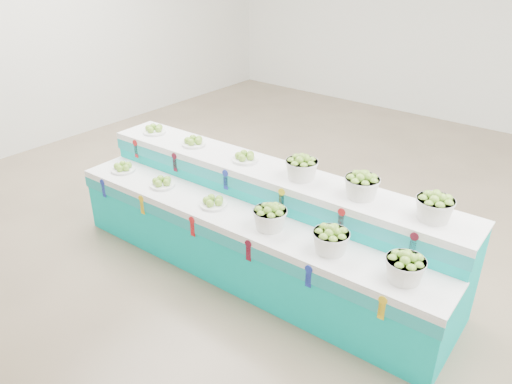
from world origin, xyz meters
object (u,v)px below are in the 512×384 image
basket_lower_left (270,217)px  basket_upper_right (435,207)px  plate_upper_mid (194,141)px  display_stand (256,224)px

basket_lower_left → basket_upper_right: size_ratio=1.00×
basket_lower_left → plate_upper_mid: (-1.40, 0.47, 0.24)m
display_stand → plate_upper_mid: plate_upper_mid is taller
plate_upper_mid → basket_upper_right: basket_upper_right is taller
display_stand → basket_upper_right: size_ratio=13.25×
plate_upper_mid → basket_lower_left: bearing=-18.4°
display_stand → basket_upper_right: basket_upper_right is taller
display_stand → plate_upper_mid: 1.21m
display_stand → basket_upper_right: (1.59, 0.30, 0.62)m
plate_upper_mid → display_stand: bearing=-12.0°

